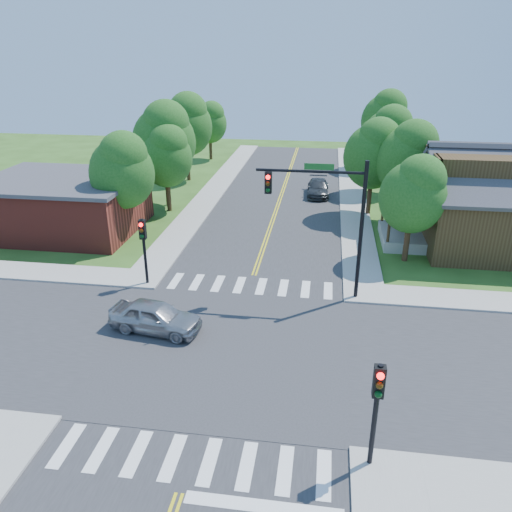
% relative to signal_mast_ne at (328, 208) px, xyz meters
% --- Properties ---
extents(ground, '(100.00, 100.00, 0.00)m').
position_rel_signal_mast_ne_xyz_m(ground, '(-3.91, -5.59, -4.85)').
color(ground, '#2D4D18').
rests_on(ground, ground).
extents(road_ns, '(10.00, 90.00, 0.04)m').
position_rel_signal_mast_ne_xyz_m(road_ns, '(-3.91, -5.59, -4.83)').
color(road_ns, '#2D2D30').
rests_on(road_ns, ground).
extents(road_ew, '(90.00, 10.00, 0.04)m').
position_rel_signal_mast_ne_xyz_m(road_ew, '(-3.91, -5.59, -4.83)').
color(road_ew, '#2D2D30').
rests_on(road_ew, ground).
extents(intersection_patch, '(10.20, 10.20, 0.06)m').
position_rel_signal_mast_ne_xyz_m(intersection_patch, '(-3.91, -5.59, -4.85)').
color(intersection_patch, '#2D2D30').
rests_on(intersection_patch, ground).
extents(sidewalk_ne, '(40.00, 40.00, 0.14)m').
position_rel_signal_mast_ne_xyz_m(sidewalk_ne, '(11.90, 10.23, -4.78)').
color(sidewalk_ne, '#9E9B93').
rests_on(sidewalk_ne, ground).
extents(sidewalk_nw, '(40.00, 40.00, 0.14)m').
position_rel_signal_mast_ne_xyz_m(sidewalk_nw, '(-19.73, 10.23, -4.78)').
color(sidewalk_nw, '#9E9B93').
rests_on(sidewalk_nw, ground).
extents(crosswalk_north, '(8.85, 2.00, 0.01)m').
position_rel_signal_mast_ne_xyz_m(crosswalk_north, '(-3.91, 0.61, -4.80)').
color(crosswalk_north, white).
rests_on(crosswalk_north, ground).
extents(crosswalk_south, '(8.85, 2.00, 0.01)m').
position_rel_signal_mast_ne_xyz_m(crosswalk_south, '(-3.91, -11.79, -4.80)').
color(crosswalk_south, white).
rests_on(crosswalk_south, ground).
extents(centerline, '(0.30, 90.00, 0.01)m').
position_rel_signal_mast_ne_xyz_m(centerline, '(-3.91, -5.59, -4.80)').
color(centerline, yellow).
rests_on(centerline, ground).
extents(stop_bar, '(4.60, 0.45, 0.09)m').
position_rel_signal_mast_ne_xyz_m(stop_bar, '(-1.41, -13.19, -4.85)').
color(stop_bar, white).
rests_on(stop_bar, ground).
extents(signal_mast_ne, '(5.30, 0.42, 7.20)m').
position_rel_signal_mast_ne_xyz_m(signal_mast_ne, '(0.00, 0.00, 0.00)').
color(signal_mast_ne, black).
rests_on(signal_mast_ne, ground).
extents(signal_pole_se, '(0.34, 0.42, 3.80)m').
position_rel_signal_mast_ne_xyz_m(signal_pole_se, '(1.69, -11.21, -2.19)').
color(signal_pole_se, black).
rests_on(signal_pole_se, ground).
extents(signal_pole_nw, '(0.34, 0.42, 3.80)m').
position_rel_signal_mast_ne_xyz_m(signal_pole_nw, '(-9.51, -0.01, -2.19)').
color(signal_pole_nw, black).
rests_on(signal_pole_nw, ground).
extents(house_ne, '(13.05, 8.80, 7.11)m').
position_rel_signal_mast_ne_xyz_m(house_ne, '(11.19, 8.65, -1.52)').
color(house_ne, '#372613').
rests_on(house_ne, ground).
extents(building_nw, '(10.40, 8.40, 3.73)m').
position_rel_signal_mast_ne_xyz_m(building_nw, '(-18.11, 7.61, -2.97)').
color(building_nw, maroon).
rests_on(building_nw, ground).
extents(tree_e_a, '(3.84, 3.65, 6.54)m').
position_rel_signal_mast_ne_xyz_m(tree_e_a, '(4.93, 5.36, -0.57)').
color(tree_e_a, '#382314').
rests_on(tree_e_a, ground).
extents(tree_e_b, '(4.41, 4.19, 7.50)m').
position_rel_signal_mast_ne_xyz_m(tree_e_b, '(5.48, 12.31, 0.06)').
color(tree_e_b, '#382314').
rests_on(tree_e_b, ground).
extents(tree_e_c, '(4.46, 4.24, 7.58)m').
position_rel_signal_mast_ne_xyz_m(tree_e_c, '(4.86, 20.28, 0.11)').
color(tree_e_c, '#382314').
rests_on(tree_e_c, ground).
extents(tree_e_d, '(4.74, 4.51, 8.06)m').
position_rel_signal_mast_ne_xyz_m(tree_e_d, '(5.46, 29.35, 0.43)').
color(tree_e_d, '#382314').
rests_on(tree_e_d, ground).
extents(tree_w_a, '(4.22, 4.01, 7.18)m').
position_rel_signal_mast_ne_xyz_m(tree_w_a, '(-13.21, 6.86, -0.15)').
color(tree_w_a, '#382314').
rests_on(tree_w_a, ground).
extents(tree_w_b, '(4.91, 4.66, 8.34)m').
position_rel_signal_mast_ne_xyz_m(tree_w_b, '(-12.65, 14.10, 0.62)').
color(tree_w_b, '#382314').
rests_on(tree_w_b, ground).
extents(tree_w_c, '(4.83, 4.59, 8.21)m').
position_rel_signal_mast_ne_xyz_m(tree_w_c, '(-13.14, 22.16, 0.53)').
color(tree_w_c, '#382314').
rests_on(tree_w_c, ground).
extents(tree_w_d, '(3.77, 3.58, 6.41)m').
position_rel_signal_mast_ne_xyz_m(tree_w_d, '(-13.11, 31.47, -0.66)').
color(tree_w_d, '#382314').
rests_on(tree_w_d, ground).
extents(tree_house, '(4.34, 4.12, 7.38)m').
position_rel_signal_mast_ne_xyz_m(tree_house, '(3.25, 13.89, -0.02)').
color(tree_house, '#382314').
rests_on(tree_house, ground).
extents(tree_bldg, '(4.00, 3.80, 6.80)m').
position_rel_signal_mast_ne_xyz_m(tree_bldg, '(-12.15, 12.75, -0.40)').
color(tree_bldg, '#382314').
rests_on(tree_bldg, ground).
extents(car_silver, '(3.00, 4.76, 1.44)m').
position_rel_signal_mast_ne_xyz_m(car_silver, '(-7.49, -4.50, -4.13)').
color(car_silver, '#A0A2A7').
rests_on(car_silver, ground).
extents(car_dgrey, '(2.04, 4.55, 1.29)m').
position_rel_signal_mast_ne_xyz_m(car_dgrey, '(-0.79, 18.66, -4.20)').
color(car_dgrey, '#313537').
rests_on(car_dgrey, ground).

